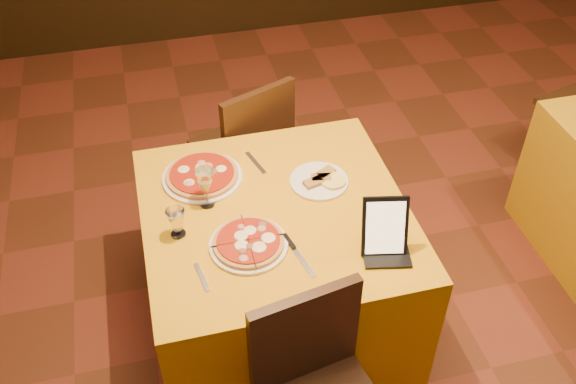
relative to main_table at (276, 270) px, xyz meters
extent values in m
cube|color=orange|center=(0.00, 0.00, 0.00)|extent=(1.10, 1.10, 0.75)
cylinder|color=white|center=(-0.15, -0.17, 0.38)|extent=(0.31, 0.31, 0.01)
cylinder|color=#AD4C23|center=(-0.15, -0.17, 0.40)|extent=(0.28, 0.28, 0.02)
cylinder|color=white|center=(-0.26, 0.28, 0.38)|extent=(0.35, 0.35, 0.01)
cylinder|color=#AD4C23|center=(-0.26, 0.28, 0.40)|extent=(0.32, 0.32, 0.02)
cylinder|color=white|center=(0.23, 0.13, 0.38)|extent=(0.26, 0.26, 0.01)
cylinder|color=olive|center=(0.23, 0.13, 0.40)|extent=(0.16, 0.16, 0.02)
cube|color=black|center=(0.36, -0.31, 0.49)|extent=(0.19, 0.13, 0.23)
cube|color=#B7B6BD|center=(0.03, -0.28, 0.38)|extent=(0.07, 0.23, 0.01)
cube|color=#B0B1B7|center=(-0.35, -0.29, 0.38)|extent=(0.04, 0.15, 0.01)
cube|color=silver|center=(-0.01, 0.32, 0.38)|extent=(0.07, 0.17, 0.01)
camera|label=1|loc=(-0.42, -1.90, 2.21)|focal=40.00mm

